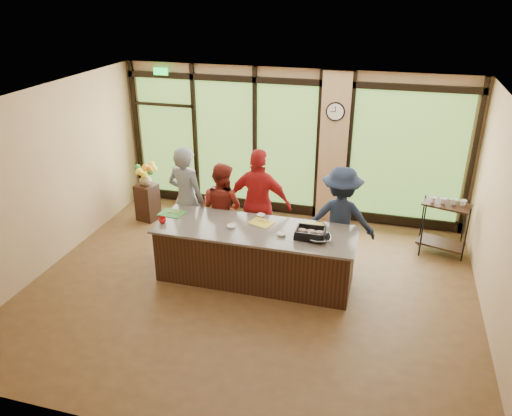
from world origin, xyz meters
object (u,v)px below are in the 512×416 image
Objects in this scene: roasting_pan at (310,235)px; bar_cart at (444,221)px; flower_stand at (148,202)px; cook_left at (186,199)px; island_base at (255,255)px; cook_right at (340,219)px.

roasting_pan is 2.76m from bar_cart.
flower_stand is at bearing -162.31° from bar_cart.
roasting_pan is at bearing -12.42° from flower_stand.
island_base is at bearing 166.40° from cook_left.
cook_left is at bearing -1.28° from cook_right.
cook_left is (-1.45, 0.68, 0.53)m from island_base.
island_base is 1.03m from roasting_pan.
bar_cart is at bearing 45.41° from roasting_pan.
flower_stand is (-3.98, 0.84, -0.52)m from cook_right.
bar_cart reaches higher than roasting_pan.
cook_left reaches higher than roasting_pan.
island_base is at bearing 28.21° from cook_right.
bar_cart is (2.09, 1.78, -0.32)m from roasting_pan.
flower_stand is (-1.28, 0.92, -0.60)m from cook_left.
cook_right is 4.10m from flower_stand.
bar_cart is at bearing 13.41° from flower_stand.
cook_left is 1.69m from flower_stand.
cook_left is at bearing -150.29° from bar_cart.
bar_cart is (1.73, 0.96, -0.26)m from cook_right.
cook_right is at bearing -166.90° from cook_left.
flower_stand is at bearing 160.38° from roasting_pan.
roasting_pan is 0.40× the size of bar_cart.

